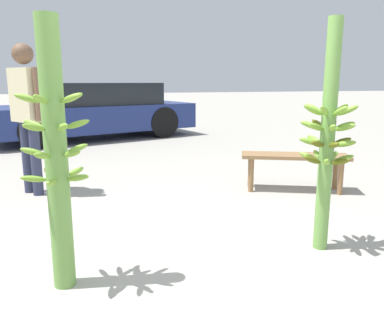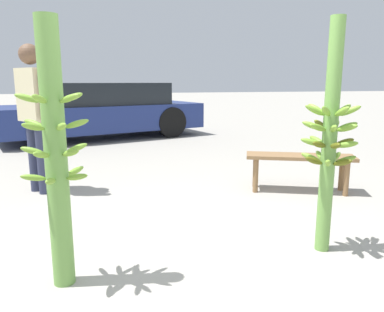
{
  "view_description": "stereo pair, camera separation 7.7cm",
  "coord_description": "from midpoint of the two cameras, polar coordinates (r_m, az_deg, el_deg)",
  "views": [
    {
      "loc": [
        -0.81,
        -2.15,
        1.28
      ],
      "look_at": [
        -0.04,
        0.31,
        0.76
      ],
      "focal_mm": 35.0,
      "sensor_mm": 36.0,
      "label": 1
    },
    {
      "loc": [
        -0.74,
        -2.17,
        1.28
      ],
      "look_at": [
        -0.04,
        0.31,
        0.76
      ],
      "focal_mm": 35.0,
      "sensor_mm": 36.0,
      "label": 2
    }
  ],
  "objects": [
    {
      "name": "ground_plane",
      "position": [
        2.63,
        2.17,
        -17.83
      ],
      "size": [
        80.0,
        80.0,
        0.0
      ],
      "primitive_type": "plane",
      "color": "#9E998E"
    },
    {
      "name": "banana_stalk_left",
      "position": [
        2.39,
        -20.87,
        0.02
      ],
      "size": [
        0.42,
        0.42,
        1.65
      ],
      "color": "#6B9E47",
      "rests_on": "ground_plane"
    },
    {
      "name": "banana_stalk_center",
      "position": [
        2.93,
        19.24,
        2.69
      ],
      "size": [
        0.41,
        0.41,
        1.72
      ],
      "color": "#6B9E47",
      "rests_on": "ground_plane"
    },
    {
      "name": "vendor_person",
      "position": [
        4.59,
        -24.29,
        7.0
      ],
      "size": [
        0.43,
        0.55,
        1.68
      ],
      "rotation": [
        0.0,
        0.0,
        -0.95
      ],
      "color": "#2D334C",
      "rests_on": "ground_plane"
    },
    {
      "name": "market_bench",
      "position": [
        4.55,
        14.88,
        -0.71
      ],
      "size": [
        1.26,
        0.8,
        0.44
      ],
      "rotation": [
        0.0,
        0.0,
        -0.42
      ],
      "color": "olive",
      "rests_on": "ground_plane"
    },
    {
      "name": "parked_car",
      "position": [
        8.82,
        -14.78,
        6.65
      ],
      "size": [
        4.75,
        2.84,
        1.24
      ],
      "rotation": [
        0.0,
        0.0,
        1.85
      ],
      "color": "navy",
      "rests_on": "ground_plane"
    }
  ]
}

